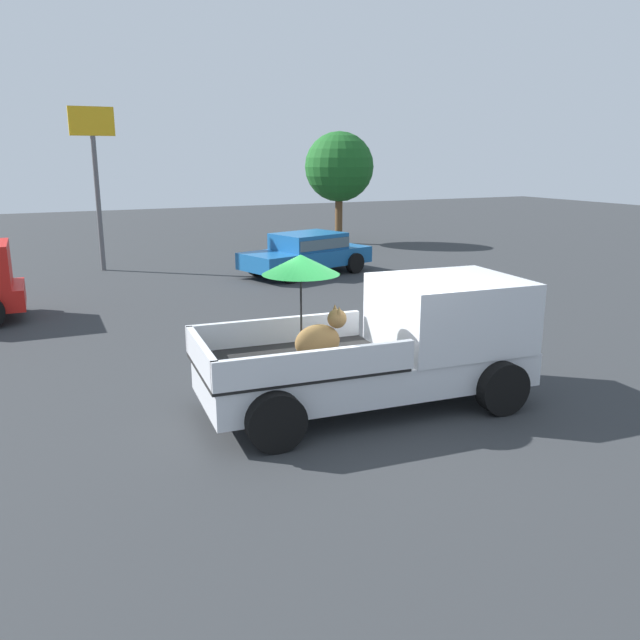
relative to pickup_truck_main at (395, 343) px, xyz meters
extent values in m
plane|color=#2D3033|center=(-0.45, 0.04, -0.96)|extent=(80.00, 80.00, 0.00)
cylinder|color=black|center=(1.38, 0.87, -0.56)|extent=(0.82, 0.35, 0.80)
cylinder|color=black|center=(1.21, -1.09, -0.56)|extent=(0.82, 0.35, 0.80)
cylinder|color=black|center=(-2.11, 1.16, -0.56)|extent=(0.82, 0.35, 0.80)
cylinder|color=black|center=(-2.28, -0.79, -0.56)|extent=(0.82, 0.35, 0.80)
cube|color=silver|center=(-0.45, 0.04, -0.39)|extent=(5.13, 2.22, 0.50)
cube|color=silver|center=(0.94, -0.08, 0.40)|extent=(2.25, 2.03, 1.08)
cube|color=#4C606B|center=(1.94, -0.16, 0.60)|extent=(0.21, 1.72, 0.64)
cube|color=black|center=(-1.60, 0.14, -0.11)|extent=(2.95, 2.07, 0.06)
cube|color=silver|center=(-1.52, 1.05, 0.12)|extent=(2.80, 0.34, 0.40)
cube|color=silver|center=(-1.68, -0.78, 0.12)|extent=(2.80, 0.34, 0.40)
cube|color=silver|center=(-2.94, 0.25, 0.12)|extent=(0.26, 1.84, 0.40)
ellipsoid|color=olive|center=(-1.30, 0.00, 0.18)|extent=(0.70, 0.38, 0.52)
sphere|color=olive|center=(-1.00, -0.02, 0.50)|extent=(0.30, 0.30, 0.28)
cone|color=olive|center=(-1.00, 0.06, 0.64)|extent=(0.10, 0.10, 0.12)
cone|color=olive|center=(-1.01, -0.10, 0.64)|extent=(0.10, 0.10, 0.12)
cylinder|color=black|center=(-1.49, 0.16, 0.55)|extent=(0.03, 0.03, 1.28)
cone|color=#19722D|center=(-1.49, 0.16, 1.29)|extent=(1.19, 1.19, 0.28)
cylinder|color=black|center=(2.39, 9.62, -0.63)|extent=(0.69, 0.39, 0.66)
cylinder|color=black|center=(1.91, 11.31, -0.63)|extent=(0.69, 0.39, 0.66)
cylinder|color=black|center=(4.99, 10.35, -0.63)|extent=(0.69, 0.39, 0.66)
cylinder|color=black|center=(4.51, 12.04, -0.63)|extent=(0.69, 0.39, 0.66)
cube|color=#195999|center=(3.45, 10.83, -0.41)|extent=(4.62, 2.86, 0.52)
cube|color=#195999|center=(3.55, 10.86, 0.09)|extent=(2.45, 2.11, 0.56)
cube|color=#4C606B|center=(3.55, 10.86, 0.09)|extent=(2.42, 2.17, 0.32)
cylinder|color=#59595B|center=(-2.38, 14.49, 1.21)|extent=(0.16, 0.16, 4.36)
cube|color=gold|center=(-2.38, 14.49, 3.84)|extent=(1.40, 0.12, 0.90)
cylinder|color=brown|center=(7.91, 17.18, 0.16)|extent=(0.32, 0.32, 2.25)
sphere|color=#19561E|center=(7.91, 17.18, 2.32)|extent=(2.95, 2.95, 2.95)
camera|label=1|loc=(-5.13, -8.03, 2.77)|focal=36.27mm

